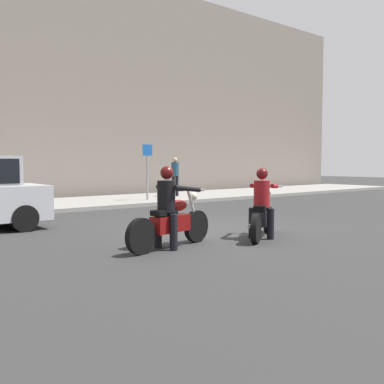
% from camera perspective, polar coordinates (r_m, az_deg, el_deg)
% --- Properties ---
extents(ground_plane, '(80.00, 80.00, 0.00)m').
position_cam_1_polar(ground_plane, '(10.77, 2.53, -4.93)').
color(ground_plane, '#2D2D2D').
extents(sidewalk_slab, '(40.00, 4.40, 0.14)m').
position_cam_1_polar(sidewalk_slab, '(17.52, -15.16, -1.45)').
color(sidewalk_slab, gray).
rests_on(sidewalk_slab, ground_plane).
extents(building_facade, '(40.00, 1.40, 10.41)m').
position_cam_1_polar(building_facade, '(20.91, -19.32, 13.42)').
color(building_facade, slate).
rests_on(building_facade, ground_plane).
extents(motorcycle_with_rider_black_leather, '(2.23, 0.79, 1.57)m').
position_cam_1_polar(motorcycle_with_rider_black_leather, '(8.47, -2.84, -2.94)').
color(motorcycle_with_rider_black_leather, black).
rests_on(motorcycle_with_rider_black_leather, ground_plane).
extents(motorcycle_with_rider_crimson, '(1.85, 1.21, 1.53)m').
position_cam_1_polar(motorcycle_with_rider_crimson, '(9.73, 9.05, -2.18)').
color(motorcycle_with_rider_crimson, black).
rests_on(motorcycle_with_rider_crimson, ground_plane).
extents(street_sign_post, '(0.44, 0.08, 2.24)m').
position_cam_1_polar(street_sign_post, '(17.70, -5.78, 3.39)').
color(street_sign_post, gray).
rests_on(street_sign_post, sidewalk_slab).
extents(pedestrian_bystander, '(0.34, 0.34, 1.72)m').
position_cam_1_polar(pedestrian_bystander, '(19.67, -2.18, 2.38)').
color(pedestrian_bystander, black).
rests_on(pedestrian_bystander, sidewalk_slab).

